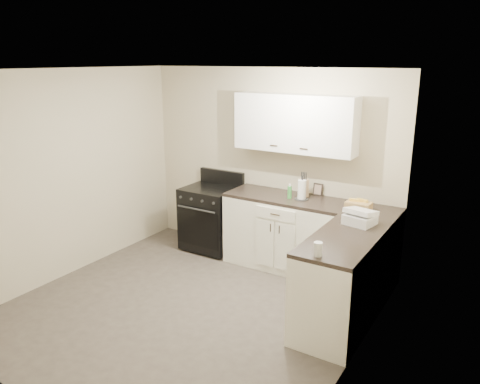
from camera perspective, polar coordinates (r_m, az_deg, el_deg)
The scene contains 21 objects.
floor at distance 5.26m, azimuth -6.26°, elevation -13.80°, with size 3.60×3.60×0.00m, color #473F38.
ceiling at distance 4.57m, azimuth -7.23°, elevation 14.57°, with size 3.60×3.60×0.00m, color white.
wall_back at distance 6.23m, azimuth 3.56°, elevation 3.40°, with size 3.60×3.60×0.00m, color beige.
wall_right at distance 3.96m, azimuth 14.32°, elevation -4.52°, with size 3.60×3.60×0.00m, color beige.
wall_left at distance 6.02m, azimuth -20.35°, elevation 1.97°, with size 3.60×3.60×0.00m, color beige.
wall_front at distance 3.62m, azimuth -24.72°, elevation -7.54°, with size 3.60×3.60×0.00m, color beige.
base_cabinets_back at distance 6.02m, azimuth 5.65°, elevation -5.06°, with size 1.55×0.60×0.90m, color white.
base_cabinets_right at distance 5.10m, azimuth 13.41°, elevation -9.47°, with size 0.60×1.90×0.90m, color white.
countertop_back at distance 5.87m, azimuth 5.78°, elevation -0.77°, with size 1.55×0.60×0.04m, color black.
countertop_right at distance 4.92m, azimuth 13.76°, elevation -4.51°, with size 0.60×1.90×0.04m, color black.
upper_cabinets at distance 5.81m, azimuth 6.69°, elevation 8.32°, with size 1.55×0.30×0.70m, color white.
stove at distance 6.55m, azimuth -3.59°, elevation -3.15°, with size 0.71×0.61×0.86m, color black.
knife_block at distance 5.86m, azimuth 7.74°, elevation 0.49°, with size 0.10×0.09×0.22m, color #D8B485.
paper_towel at distance 5.74m, azimuth 7.55°, elevation 0.27°, with size 0.10×0.10×0.24m, color white.
soap_bottle at distance 5.78m, azimuth 6.06°, elevation -0.04°, with size 0.05×0.05×0.15m, color green.
picture_frame at distance 5.95m, azimuth 9.48°, elevation 0.31°, with size 0.12×0.02×0.15m, color black.
wicker_basket at distance 5.50m, azimuth 14.26°, elevation -1.64°, with size 0.28×0.18×0.09m, color tan.
countertop_grill at distance 5.03m, azimuth 14.40°, elevation -3.24°, with size 0.28×0.27×0.10m, color white.
glass_jar at distance 4.15m, azimuth 9.48°, elevation -6.89°, with size 0.08×0.08×0.13m, color silver.
oven_mitt_near at distance 4.58m, azimuth 6.73°, elevation -11.06°, with size 0.02×0.15×0.26m, color black.
oven_mitt_far at distance 5.03m, azimuth 9.24°, elevation -9.30°, with size 0.02×0.14×0.25m, color black.
Camera 1 is at (2.85, -3.57, 2.60)m, focal length 35.00 mm.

